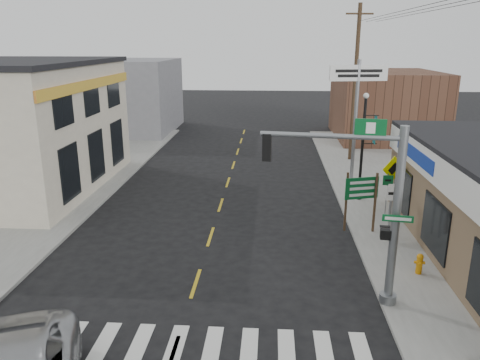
# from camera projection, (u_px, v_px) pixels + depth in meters

# --- Properties ---
(ground) EXTENTS (140.00, 140.00, 0.00)m
(ground) POSITION_uv_depth(u_px,v_px,m) (171.00, 359.00, 12.15)
(ground) COLOR black
(ground) RESTS_ON ground
(sidewalk_right) EXTENTS (6.00, 38.00, 0.13)m
(sidewalk_right) POSITION_uv_depth(u_px,v_px,m) (397.00, 201.00, 23.99)
(sidewalk_right) COLOR gray
(sidewalk_right) RESTS_ON ground
(sidewalk_left) EXTENTS (6.00, 38.00, 0.13)m
(sidewalk_left) POSITION_uv_depth(u_px,v_px,m) (56.00, 194.00, 25.15)
(sidewalk_left) COLOR gray
(sidewalk_left) RESTS_ON ground
(center_line) EXTENTS (0.12, 56.00, 0.01)m
(center_line) POSITION_uv_depth(u_px,v_px,m) (211.00, 236.00, 19.80)
(center_line) COLOR gold
(center_line) RESTS_ON ground
(crosswalk) EXTENTS (11.00, 2.20, 0.01)m
(crosswalk) POSITION_uv_depth(u_px,v_px,m) (174.00, 349.00, 12.53)
(crosswalk) COLOR silver
(crosswalk) RESTS_ON ground
(bldg_distant_right) EXTENTS (8.00, 10.00, 5.60)m
(bldg_distant_right) POSITION_uv_depth(u_px,v_px,m) (385.00, 105.00, 39.28)
(bldg_distant_right) COLOR brown
(bldg_distant_right) RESTS_ON ground
(bldg_distant_left) EXTENTS (9.00, 10.00, 6.40)m
(bldg_distant_left) POSITION_uv_depth(u_px,v_px,m) (124.00, 96.00, 42.56)
(bldg_distant_left) COLOR slate
(bldg_distant_left) RESTS_ON ground
(traffic_signal_pole) EXTENTS (4.51, 0.37, 5.72)m
(traffic_signal_pole) POSITION_uv_depth(u_px,v_px,m) (374.00, 198.00, 13.66)
(traffic_signal_pole) COLOR gray
(traffic_signal_pole) RESTS_ON sidewalk_right
(guide_sign) EXTENTS (1.48, 0.13, 2.59)m
(guide_sign) POSITION_uv_depth(u_px,v_px,m) (361.00, 194.00, 19.55)
(guide_sign) COLOR #483421
(guide_sign) RESTS_ON sidewalk_right
(fire_hydrant) EXTENTS (0.23, 0.23, 0.75)m
(fire_hydrant) POSITION_uv_depth(u_px,v_px,m) (420.00, 263.00, 16.27)
(fire_hydrant) COLOR #C07708
(fire_hydrant) RESTS_ON sidewalk_right
(ped_crossing_sign) EXTENTS (1.15, 0.08, 2.96)m
(ped_crossing_sign) POSITION_uv_depth(u_px,v_px,m) (393.00, 177.00, 20.88)
(ped_crossing_sign) COLOR gray
(ped_crossing_sign) RESTS_ON sidewalk_right
(lamp_post) EXTENTS (0.70, 0.55, 5.42)m
(lamp_post) POSITION_uv_depth(u_px,v_px,m) (364.00, 139.00, 23.28)
(lamp_post) COLOR black
(lamp_post) RESTS_ON sidewalk_right
(dance_center_sign) EXTENTS (3.24, 0.20, 6.88)m
(dance_center_sign) POSITION_uv_depth(u_px,v_px,m) (357.00, 91.00, 25.89)
(dance_center_sign) COLOR gray
(dance_center_sign) RESTS_ON sidewalk_right
(bare_tree) EXTENTS (2.13, 2.13, 4.25)m
(bare_tree) POSITION_uv_depth(u_px,v_px,m) (478.00, 184.00, 15.17)
(bare_tree) COLOR black
(bare_tree) RESTS_ON sidewalk_right
(shrub_back) EXTENTS (1.14, 1.14, 0.85)m
(shrub_back) POSITION_uv_depth(u_px,v_px,m) (475.00, 239.00, 18.20)
(shrub_back) COLOR #1C3016
(shrub_back) RESTS_ON sidewalk_right
(utility_pole_far) EXTENTS (1.77, 0.27, 10.17)m
(utility_pole_far) POSITION_uv_depth(u_px,v_px,m) (355.00, 82.00, 30.86)
(utility_pole_far) COLOR #3B2A18
(utility_pole_far) RESTS_ON sidewalk_right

